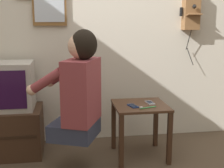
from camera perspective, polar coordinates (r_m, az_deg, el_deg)
The scene contains 9 objects.
wall_back at distance 3.26m, azimuth -4.58°, elevation 11.70°, with size 6.80×0.05×2.55m.
side_table at distance 2.92m, azimuth 5.18°, elevation -5.75°, with size 0.48×0.48×0.51m.
person at distance 2.60m, azimuth -6.08°, elevation -0.82°, with size 0.62×0.57×0.91m.
tv_stand at distance 3.17m, azimuth -18.30°, elevation -8.23°, with size 0.62×0.48×0.45m.
television at distance 3.06m, azimuth -18.71°, elevation -0.32°, with size 0.49×0.39×0.44m.
wall_phone_antique at distance 3.43m, azimuth 14.29°, elevation 13.14°, with size 0.21×0.19×0.83m.
cell_phone_held at distance 2.81m, azimuth 3.83°, elevation -4.00°, with size 0.09×0.14×0.01m.
cell_phone_spare at distance 2.93m, azimuth 6.94°, elevation -3.40°, with size 0.07×0.13×0.01m.
toothbrush at distance 2.77m, azimuth 6.36°, elevation -4.29°, with size 0.16×0.06×0.02m.
Camera 1 is at (-0.24, -2.18, 1.27)m, focal length 50.00 mm.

